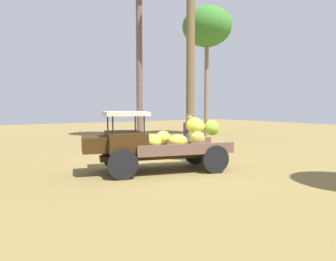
% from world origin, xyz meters
% --- Properties ---
extents(ground_plane, '(60.00, 60.00, 0.00)m').
position_xyz_m(ground_plane, '(0.00, 0.00, 0.00)').
color(ground_plane, olive).
extents(truck, '(4.66, 2.70, 1.86)m').
position_xyz_m(truck, '(0.42, 0.12, 0.91)').
color(truck, '#35200B').
rests_on(truck, ground).
extents(farmer, '(0.54, 0.50, 1.71)m').
position_xyz_m(farmer, '(-1.64, -0.74, 0.97)').
color(farmer, '#B6AEA7').
rests_on(farmer, ground).
extents(wooden_crate, '(0.77, 0.76, 0.49)m').
position_xyz_m(wooden_crate, '(-2.14, -0.20, 0.24)').
color(wooden_crate, brown).
rests_on(wooden_crate, ground).
extents(forest_tree_0, '(3.32, 3.32, 8.75)m').
position_xyz_m(forest_tree_0, '(-8.43, -7.77, 7.35)').
color(forest_tree_0, '#7E6450').
rests_on(forest_tree_0, ground).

